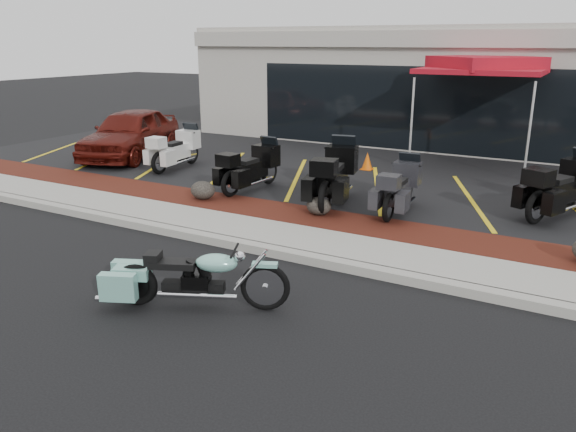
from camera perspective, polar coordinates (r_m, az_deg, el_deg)
The scene contains 16 objects.
ground at distance 8.93m, azimuth -3.54°, elevation -6.01°, with size 90.00×90.00×0.00m, color black.
curb at distance 9.61m, azimuth -0.68°, elevation -3.75°, with size 24.00×0.25×0.15m, color gray.
sidewalk at distance 10.19m, azimuth 1.26°, elevation -2.50°, with size 24.00×1.20×0.15m, color gray.
mulch_bed at distance 11.21m, azimuth 4.11°, elevation -0.65°, with size 24.00×1.20×0.16m, color #371A0C.
upper_lot at distance 16.11m, azimuth 12.26°, elevation 4.56°, with size 26.00×9.60×0.15m, color black.
dealership_building at distance 21.87m, azimuth 17.54°, elevation 12.58°, with size 18.00×8.16×4.00m.
boulder_left at distance 12.63m, azimuth -8.65°, elevation 2.61°, with size 0.57×0.48×0.41m, color black.
boulder_mid at distance 11.37m, azimuth 3.15°, elevation 1.03°, with size 0.52×0.43×0.37m, color black.
hero_cruiser at distance 7.62m, azimuth -2.35°, elevation -6.53°, with size 2.56×0.65×0.90m, color #7BBFB0, non-canonical shape.
touring_white at distance 16.38m, azimuth -9.82°, elevation 7.28°, with size 2.03×0.77×1.18m, color white, non-canonical shape.
touring_black_front at distance 13.82m, azimuth -1.95°, elevation 5.69°, with size 2.03×0.78×1.18m, color black, non-canonical shape.
touring_black_mid at distance 12.92m, azimuth 5.60°, elevation 5.21°, with size 2.36×0.90×1.37m, color black, non-canonical shape.
touring_grey at distance 12.32m, azimuth 12.11°, elevation 3.75°, with size 1.95×0.75×1.14m, color #28282D, non-canonical shape.
parked_car at distance 17.78m, azimuth -15.72°, elevation 8.13°, with size 1.72×4.28×1.46m, color #4F100B.
traffic_cone at distance 15.62m, azimuth 8.06°, elevation 5.56°, with size 0.30×0.30×0.48m, color #DB5707.
popup_canopy at distance 16.82m, azimuth 19.33°, elevation 14.14°, with size 3.43×3.43×2.99m.
Camera 1 is at (4.43, -6.90, 3.54)m, focal length 35.00 mm.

